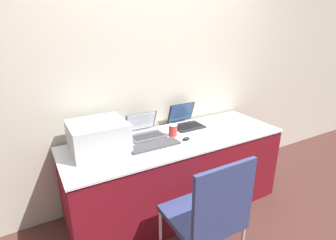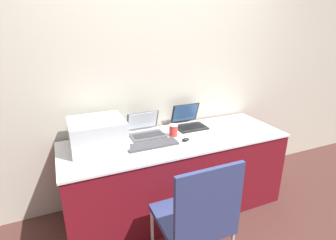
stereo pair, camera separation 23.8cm
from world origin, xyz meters
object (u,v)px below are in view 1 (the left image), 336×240
at_px(chair, 209,212).
at_px(laptop_left, 145,131).
at_px(printer, 98,136).
at_px(laptop_right, 186,121).
at_px(coffee_cup, 173,130).
at_px(external_keyboard, 155,145).
at_px(mouse, 186,139).

bearing_deg(chair, laptop_left, 91.22).
distance_m(printer, laptop_left, 0.49).
distance_m(printer, laptop_right, 0.96).
bearing_deg(chair, coffee_cup, 76.18).
height_order(laptop_left, coffee_cup, laptop_left).
xyz_separation_m(laptop_right, chair, (-0.46, -1.01, -0.26)).
height_order(external_keyboard, coffee_cup, coffee_cup).
distance_m(coffee_cup, mouse, 0.17).
xyz_separation_m(laptop_left, mouse, (0.28, -0.29, -0.03)).
relative_size(external_keyboard, coffee_cup, 3.99).
bearing_deg(laptop_left, coffee_cup, -30.46).
bearing_deg(laptop_left, chair, -88.78).
xyz_separation_m(printer, laptop_left, (0.47, 0.10, -0.09)).
bearing_deg(external_keyboard, laptop_left, 83.90).
xyz_separation_m(coffee_cup, mouse, (0.05, -0.16, -0.04)).
distance_m(laptop_left, laptop_right, 0.48).
height_order(coffee_cup, chair, chair).
distance_m(external_keyboard, coffee_cup, 0.29).
distance_m(external_keyboard, chair, 0.76).
relative_size(printer, chair, 0.46).
relative_size(printer, laptop_right, 1.50).
bearing_deg(printer, coffee_cup, -2.59).
xyz_separation_m(printer, external_keyboard, (0.44, -0.16, -0.13)).
bearing_deg(laptop_left, external_keyboard, -96.10).
bearing_deg(coffee_cup, printer, 177.41).
height_order(laptop_right, chair, laptop_right).
height_order(laptop_right, coffee_cup, laptop_right).
bearing_deg(mouse, laptop_left, 134.00).
bearing_deg(laptop_left, printer, -167.46).
distance_m(external_keyboard, mouse, 0.31).
height_order(laptop_left, mouse, laptop_left).
xyz_separation_m(external_keyboard, coffee_cup, (0.26, 0.13, 0.05)).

